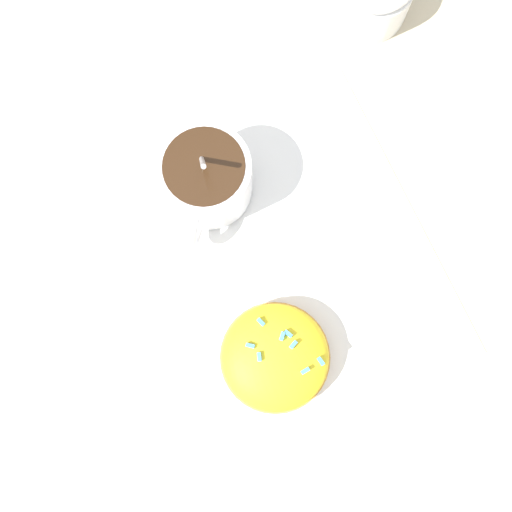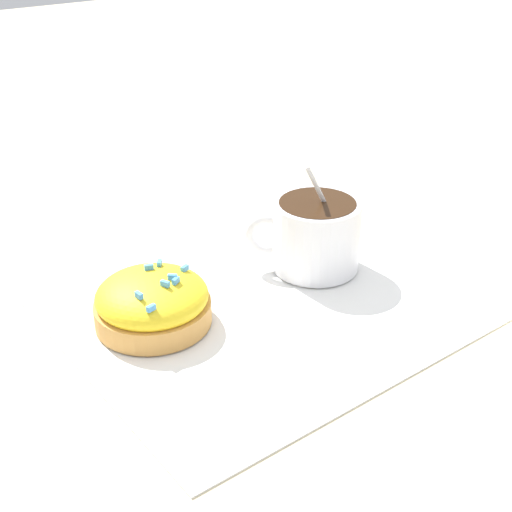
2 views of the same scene
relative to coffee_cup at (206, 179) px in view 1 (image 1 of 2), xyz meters
name	(u,v)px [view 1 (image 1 of 2)]	position (x,y,z in m)	size (l,w,h in m)	color
ground_plane	(250,267)	(0.08, 0.01, -0.04)	(3.00, 3.00, 0.00)	#C6B793
paper_napkin	(250,267)	(0.08, 0.01, -0.04)	(0.32, 0.32, 0.00)	white
coffee_cup	(206,179)	(0.00, 0.00, 0.00)	(0.09, 0.08, 0.10)	white
frosted_pastry	(275,357)	(0.16, 0.00, -0.02)	(0.09, 0.09, 0.04)	#D19347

